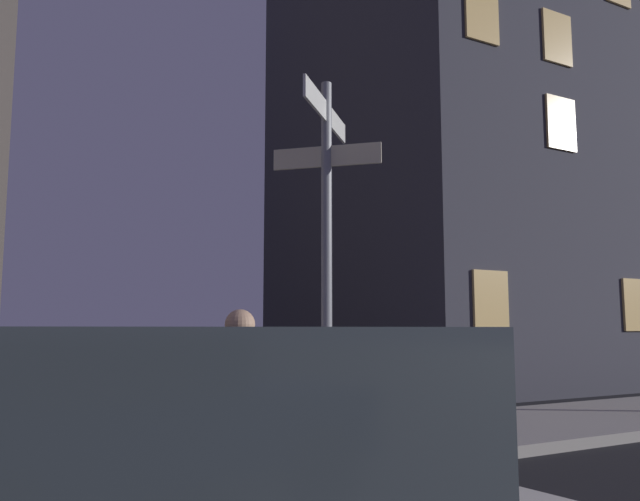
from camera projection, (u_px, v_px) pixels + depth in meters
sidewalk_kerb at (177, 463)px, 6.75m from camera, size 40.00×2.69×0.14m
signpost at (327, 226)px, 7.29m from camera, size 1.27×1.27×4.15m
cyclist at (245, 431)px, 4.59m from camera, size 1.82×0.36×1.61m
building_right_block at (497, 125)px, 19.10m from camera, size 11.32×8.26×14.87m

